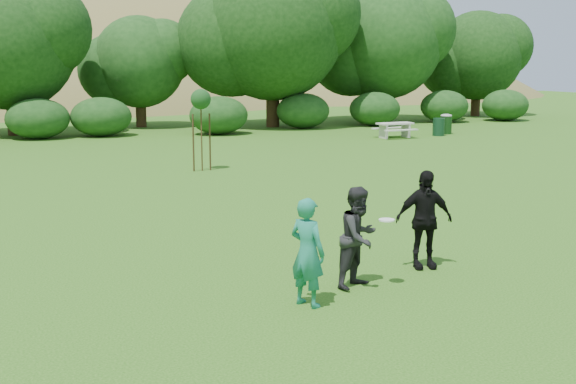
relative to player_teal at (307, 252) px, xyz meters
name	(u,v)px	position (x,y,z in m)	size (l,w,h in m)	color
ground	(356,282)	(1.32, 0.77, -0.87)	(120.00, 120.00, 0.00)	#19470C
player_teal	(307,252)	(0.00, 0.00, 0.00)	(0.64, 0.42, 1.74)	#1A765F
player_grey	(359,237)	(1.22, 0.53, 0.00)	(0.85, 0.66, 1.74)	black
player_black	(424,219)	(2.89, 1.05, 0.05)	(1.09, 0.45, 1.85)	black
trash_can_near	(439,127)	(17.20, 20.77, -0.42)	(0.60, 0.60, 0.90)	#133420
frisbee	(387,220)	(1.60, 0.28, 0.32)	(0.27, 0.27, 0.03)	white
sapling	(201,102)	(2.62, 14.25, 1.55)	(0.70, 0.70, 2.85)	#3F2D18
picnic_table	(395,128)	(14.58, 20.77, -0.35)	(1.80, 1.48, 0.76)	#B2B3A5
trash_can_lidded	(446,124)	(18.10, 21.39, -0.33)	(0.60, 0.60, 1.05)	#133413
hillside	(35,211)	(0.76, 69.22, -12.84)	(150.00, 72.00, 52.00)	olive
tree_row	(152,40)	(4.55, 29.46, 4.00)	(53.92, 10.38, 9.62)	#3A2616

